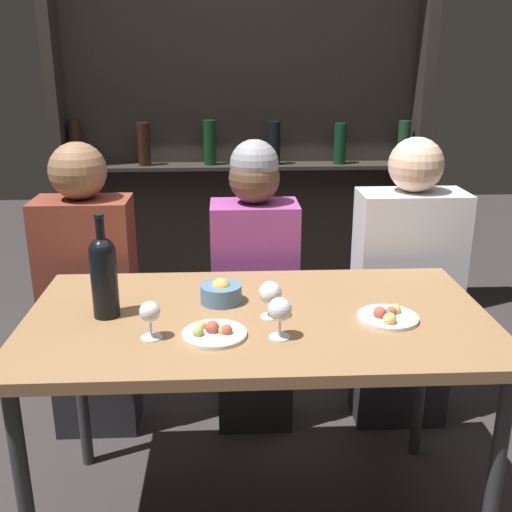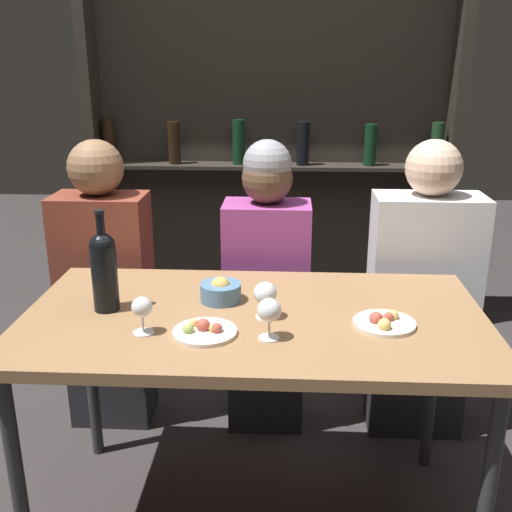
% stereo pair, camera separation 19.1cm
% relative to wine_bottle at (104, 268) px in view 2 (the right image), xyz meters
% --- Properties ---
extents(dining_table, '(1.43, 0.78, 0.77)m').
position_rel_wine_bottle_xyz_m(dining_table, '(0.46, -0.01, -0.21)').
color(dining_table, olive).
rests_on(dining_table, ground_plane).
extents(wine_rack_wall, '(2.03, 0.21, 2.40)m').
position_rel_wine_bottle_xyz_m(wine_rack_wall, '(0.46, 1.66, 0.30)').
color(wine_rack_wall, '#28231E').
rests_on(wine_rack_wall, ground_plane).
extents(wine_bottle, '(0.08, 0.08, 0.32)m').
position_rel_wine_bottle_xyz_m(wine_bottle, '(0.00, 0.00, 0.00)').
color(wine_bottle, black).
rests_on(wine_bottle, dining_table).
extents(wine_glass_0, '(0.07, 0.07, 0.12)m').
position_rel_wine_bottle_xyz_m(wine_glass_0, '(0.50, -0.04, -0.06)').
color(wine_glass_0, silver).
rests_on(wine_glass_0, dining_table).
extents(wine_glass_1, '(0.07, 0.07, 0.12)m').
position_rel_wine_bottle_xyz_m(wine_glass_1, '(0.52, -0.18, -0.06)').
color(wine_glass_1, silver).
rests_on(wine_glass_1, dining_table).
extents(wine_glass_2, '(0.06, 0.06, 0.11)m').
position_rel_wine_bottle_xyz_m(wine_glass_2, '(0.15, -0.16, -0.06)').
color(wine_glass_2, silver).
rests_on(wine_glass_2, dining_table).
extents(food_plate_0, '(0.18, 0.18, 0.04)m').
position_rel_wine_bottle_xyz_m(food_plate_0, '(0.85, -0.07, -0.13)').
color(food_plate_0, silver).
rests_on(food_plate_0, dining_table).
extents(food_plate_1, '(0.19, 0.19, 0.04)m').
position_rel_wine_bottle_xyz_m(food_plate_1, '(0.33, -0.16, -0.13)').
color(food_plate_1, silver).
rests_on(food_plate_1, dining_table).
extents(snack_bowl, '(0.13, 0.13, 0.08)m').
position_rel_wine_bottle_xyz_m(snack_bowl, '(0.35, 0.09, -0.11)').
color(snack_bowl, '#4C7299').
rests_on(snack_bowl, dining_table).
extents(seated_person_left, '(0.37, 0.22, 1.23)m').
position_rel_wine_bottle_xyz_m(seated_person_left, '(-0.19, 0.58, -0.32)').
color(seated_person_left, '#26262B').
rests_on(seated_person_left, ground_plane).
extents(seated_person_center, '(0.35, 0.22, 1.23)m').
position_rel_wine_bottle_xyz_m(seated_person_center, '(0.48, 0.58, -0.30)').
color(seated_person_center, '#26262B').
rests_on(seated_person_center, ground_plane).
extents(seated_person_right, '(0.43, 0.22, 1.24)m').
position_rel_wine_bottle_xyz_m(seated_person_right, '(1.11, 0.58, -0.33)').
color(seated_person_right, '#26262B').
rests_on(seated_person_right, ground_plane).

